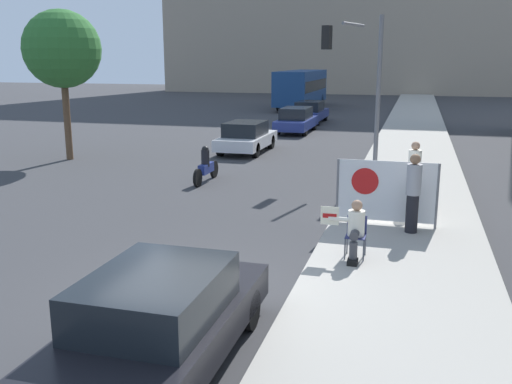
{
  "coord_description": "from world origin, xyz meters",
  "views": [
    {
      "loc": [
        3.66,
        -8.72,
        4.11
      ],
      "look_at": [
        -0.04,
        4.43,
        0.92
      ],
      "focal_mm": 40.0,
      "sensor_mm": 36.0,
      "label": 1
    }
  ],
  "objects_px": {
    "car_on_road_distant": "(310,112)",
    "city_bus_on_road": "(301,87)",
    "protest_banner": "(386,191)",
    "street_tree_near_curb": "(62,50)",
    "seated_protester": "(355,228)",
    "car_on_road_midblock": "(296,120)",
    "parked_car_curbside": "(160,318)",
    "motorcycle_on_road": "(206,167)",
    "jogger_on_sidewalk": "(413,193)",
    "car_on_road_nearest": "(246,137)",
    "traffic_light_pole": "(358,68)",
    "pedestrian_behind": "(414,174)"
  },
  "relations": [
    {
      "from": "motorcycle_on_road",
      "to": "protest_banner",
      "type": "bearing_deg",
      "value": -34.27
    },
    {
      "from": "protest_banner",
      "to": "parked_car_curbside",
      "type": "height_order",
      "value": "protest_banner"
    },
    {
      "from": "motorcycle_on_road",
      "to": "street_tree_near_curb",
      "type": "bearing_deg",
      "value": 159.02
    },
    {
      "from": "pedestrian_behind",
      "to": "car_on_road_distant",
      "type": "bearing_deg",
      "value": 33.84
    },
    {
      "from": "motorcycle_on_road",
      "to": "city_bus_on_road",
      "type": "bearing_deg",
      "value": 95.24
    },
    {
      "from": "pedestrian_behind",
      "to": "parked_car_curbside",
      "type": "height_order",
      "value": "pedestrian_behind"
    },
    {
      "from": "protest_banner",
      "to": "street_tree_near_curb",
      "type": "distance_m",
      "value": 15.44
    },
    {
      "from": "pedestrian_behind",
      "to": "street_tree_near_curb",
      "type": "distance_m",
      "value": 15.21
    },
    {
      "from": "jogger_on_sidewalk",
      "to": "traffic_light_pole",
      "type": "relative_size",
      "value": 0.34
    },
    {
      "from": "protest_banner",
      "to": "car_on_road_midblock",
      "type": "xyz_separation_m",
      "value": [
        -6.01,
        18.37,
        -0.3
      ]
    },
    {
      "from": "street_tree_near_curb",
      "to": "protest_banner",
      "type": "bearing_deg",
      "value": -27.57
    },
    {
      "from": "pedestrian_behind",
      "to": "protest_banner",
      "type": "bearing_deg",
      "value": 178.84
    },
    {
      "from": "seated_protester",
      "to": "car_on_road_distant",
      "type": "bearing_deg",
      "value": 99.04
    },
    {
      "from": "seated_protester",
      "to": "motorcycle_on_road",
      "type": "distance_m",
      "value": 8.94
    },
    {
      "from": "car_on_road_nearest",
      "to": "motorcycle_on_road",
      "type": "bearing_deg",
      "value": -85.43
    },
    {
      "from": "motorcycle_on_road",
      "to": "street_tree_near_curb",
      "type": "relative_size",
      "value": 0.36
    },
    {
      "from": "pedestrian_behind",
      "to": "car_on_road_midblock",
      "type": "relative_size",
      "value": 0.39
    },
    {
      "from": "jogger_on_sidewalk",
      "to": "street_tree_near_curb",
      "type": "relative_size",
      "value": 0.3
    },
    {
      "from": "seated_protester",
      "to": "motorcycle_on_road",
      "type": "relative_size",
      "value": 0.54
    },
    {
      "from": "jogger_on_sidewalk",
      "to": "protest_banner",
      "type": "xyz_separation_m",
      "value": [
        -0.64,
        0.47,
        -0.11
      ]
    },
    {
      "from": "seated_protester",
      "to": "car_on_road_midblock",
      "type": "relative_size",
      "value": 0.26
    },
    {
      "from": "seated_protester",
      "to": "car_on_road_nearest",
      "type": "xyz_separation_m",
      "value": [
        -6.28,
        13.39,
        -0.12
      ]
    },
    {
      "from": "parked_car_curbside",
      "to": "car_on_road_distant",
      "type": "height_order",
      "value": "car_on_road_distant"
    },
    {
      "from": "car_on_road_midblock",
      "to": "street_tree_near_curb",
      "type": "xyz_separation_m",
      "value": [
        -7.33,
        -11.4,
        3.77
      ]
    },
    {
      "from": "pedestrian_behind",
      "to": "city_bus_on_road",
      "type": "bearing_deg",
      "value": 32.7
    },
    {
      "from": "parked_car_curbside",
      "to": "car_on_road_midblock",
      "type": "distance_m",
      "value": 25.8
    },
    {
      "from": "traffic_light_pole",
      "to": "car_on_road_distant",
      "type": "height_order",
      "value": "traffic_light_pole"
    },
    {
      "from": "seated_protester",
      "to": "jogger_on_sidewalk",
      "type": "bearing_deg",
      "value": 59.73
    },
    {
      "from": "parked_car_curbside",
      "to": "car_on_road_distant",
      "type": "relative_size",
      "value": 0.9
    },
    {
      "from": "car_on_road_distant",
      "to": "motorcycle_on_road",
      "type": "height_order",
      "value": "car_on_road_distant"
    },
    {
      "from": "jogger_on_sidewalk",
      "to": "seated_protester",
      "type": "bearing_deg",
      "value": 56.74
    },
    {
      "from": "traffic_light_pole",
      "to": "street_tree_near_curb",
      "type": "xyz_separation_m",
      "value": [
        -11.84,
        -0.22,
        0.7
      ]
    },
    {
      "from": "pedestrian_behind",
      "to": "protest_banner",
      "type": "distance_m",
      "value": 2.1
    },
    {
      "from": "seated_protester",
      "to": "protest_banner",
      "type": "xyz_separation_m",
      "value": [
        0.45,
        2.61,
        0.2
      ]
    },
    {
      "from": "jogger_on_sidewalk",
      "to": "city_bus_on_road",
      "type": "bearing_deg",
      "value": -81.01
    },
    {
      "from": "seated_protester",
      "to": "parked_car_curbside",
      "type": "relative_size",
      "value": 0.28
    },
    {
      "from": "car_on_road_distant",
      "to": "city_bus_on_road",
      "type": "bearing_deg",
      "value": 104.13
    },
    {
      "from": "seated_protester",
      "to": "street_tree_near_curb",
      "type": "xyz_separation_m",
      "value": [
        -12.88,
        9.57,
        3.67
      ]
    },
    {
      "from": "car_on_road_distant",
      "to": "city_bus_on_road",
      "type": "distance_m",
      "value": 11.58
    },
    {
      "from": "protest_banner",
      "to": "street_tree_near_curb",
      "type": "xyz_separation_m",
      "value": [
        -13.34,
        6.96,
        3.47
      ]
    },
    {
      "from": "parked_car_curbside",
      "to": "traffic_light_pole",
      "type": "bearing_deg",
      "value": 85.77
    },
    {
      "from": "seated_protester",
      "to": "street_tree_near_curb",
      "type": "distance_m",
      "value": 16.46
    },
    {
      "from": "city_bus_on_road",
      "to": "street_tree_near_curb",
      "type": "distance_m",
      "value": 28.34
    },
    {
      "from": "parked_car_curbside",
      "to": "car_on_road_distant",
      "type": "distance_m",
      "value": 31.08
    },
    {
      "from": "protest_banner",
      "to": "parked_car_curbside",
      "type": "distance_m",
      "value": 7.65
    },
    {
      "from": "pedestrian_behind",
      "to": "protest_banner",
      "type": "height_order",
      "value": "pedestrian_behind"
    },
    {
      "from": "jogger_on_sidewalk",
      "to": "car_on_road_distant",
      "type": "height_order",
      "value": "jogger_on_sidewalk"
    },
    {
      "from": "seated_protester",
      "to": "city_bus_on_road",
      "type": "height_order",
      "value": "city_bus_on_road"
    },
    {
      "from": "jogger_on_sidewalk",
      "to": "protest_banner",
      "type": "relative_size",
      "value": 0.77
    },
    {
      "from": "traffic_light_pole",
      "to": "car_on_road_midblock",
      "type": "distance_m",
      "value": 12.44
    }
  ]
}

